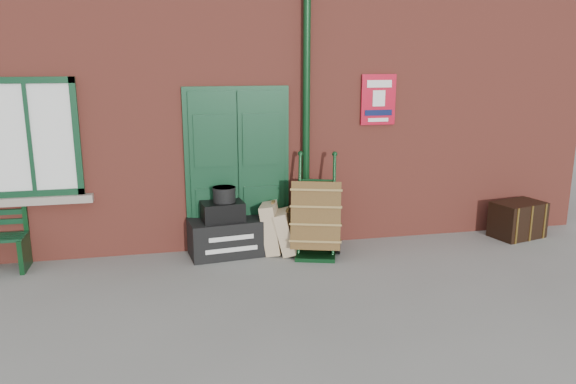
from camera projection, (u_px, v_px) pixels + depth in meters
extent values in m
plane|color=gray|center=(280.00, 287.00, 6.59)|extent=(80.00, 80.00, 0.00)
cube|color=#973E30|center=(239.00, 95.00, 9.45)|extent=(10.00, 4.00, 4.00)
cube|color=#0D321C|center=(238.00, 172.00, 7.66)|extent=(1.42, 0.12, 2.32)
cube|color=white|center=(30.00, 138.00, 7.00)|extent=(1.20, 0.08, 1.50)
cylinder|color=black|center=(306.00, 105.00, 7.60)|extent=(0.10, 0.10, 4.00)
cube|color=#B50C23|center=(378.00, 100.00, 7.85)|extent=(0.50, 0.03, 0.70)
cube|color=black|center=(25.00, 253.00, 7.11)|extent=(0.06, 0.44, 0.44)
cube|color=black|center=(227.00, 237.00, 7.62)|extent=(1.06, 0.67, 0.50)
cube|color=black|center=(222.00, 211.00, 7.52)|extent=(0.59, 0.46, 0.25)
cylinder|color=black|center=(224.00, 194.00, 7.48)|extent=(0.33, 0.33, 0.20)
cube|color=tan|center=(272.00, 227.00, 7.71)|extent=(0.43, 0.55, 0.70)
cube|color=tan|center=(286.00, 232.00, 7.67)|extent=(0.44, 0.52, 0.61)
cube|color=black|center=(315.00, 256.00, 7.55)|extent=(0.62, 0.52, 0.05)
cylinder|color=black|center=(299.00, 205.00, 7.59)|extent=(0.15, 0.37, 1.34)
cylinder|color=black|center=(334.00, 205.00, 7.55)|extent=(0.15, 0.37, 1.34)
cylinder|color=black|center=(294.00, 243.00, 7.75)|extent=(0.12, 0.26, 0.25)
cylinder|color=black|center=(338.00, 244.00, 7.70)|extent=(0.12, 0.26, 0.25)
cube|color=brown|center=(316.00, 215.00, 7.59)|extent=(0.83, 0.87, 0.99)
cube|color=black|center=(518.00, 219.00, 8.38)|extent=(0.84, 0.65, 0.53)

